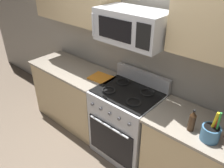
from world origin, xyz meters
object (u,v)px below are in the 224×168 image
Objects in this scene: utensil_crock at (211,132)px; microwave at (132,26)px; bottle_soy at (192,121)px; cutting_board at (102,78)px; range_oven at (127,122)px.

microwave is at bearing 171.11° from utensil_crock.
utensil_crock is 1.39× the size of bottle_soy.
bottle_soy is at bearing -7.46° from cutting_board.
microwave reaches higher than cutting_board.
utensil_crock is at bearing -2.32° from bottle_soy.
cutting_board is at bearing 174.26° from range_oven.
microwave reaches higher than utensil_crock.
range_oven is 0.65m from cutting_board.
cutting_board is 1.34× the size of bottle_soy.
utensil_crock is at bearing -8.89° from microwave.
utensil_crock is (1.00, -0.16, -0.70)m from microwave.
cutting_board is (-0.48, 0.02, -0.77)m from microwave.
bottle_soy is at bearing -8.44° from range_oven.
range_oven is at bearing 171.56° from bottle_soy.
range_oven reaches higher than cutting_board.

